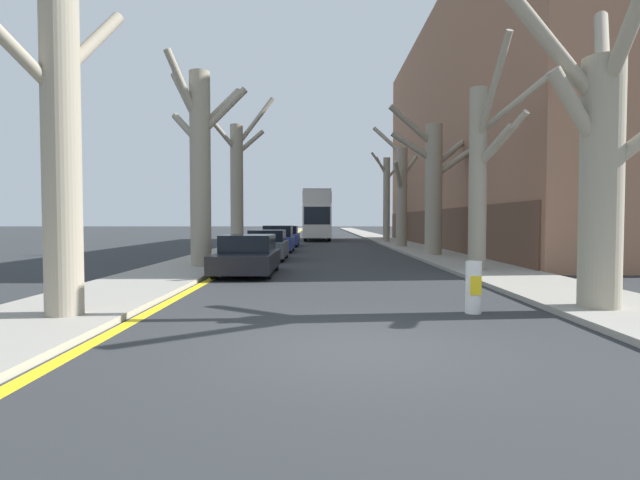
# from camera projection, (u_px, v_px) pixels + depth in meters

# --- Properties ---
(ground_plane) EXTENTS (300.00, 300.00, 0.00)m
(ground_plane) POSITION_uv_depth(u_px,v_px,m) (355.00, 348.00, 7.03)
(ground_plane) COLOR #2B2D30
(sidewalk_left) EXTENTS (2.89, 120.00, 0.12)m
(sidewalk_left) POSITION_uv_depth(u_px,v_px,m) (277.00, 236.00, 56.99)
(sidewalk_left) COLOR gray
(sidewalk_left) RESTS_ON ground
(sidewalk_right) EXTENTS (2.89, 120.00, 0.12)m
(sidewalk_right) POSITION_uv_depth(u_px,v_px,m) (372.00, 236.00, 56.99)
(sidewalk_right) COLOR gray
(sidewalk_right) RESTS_ON ground
(building_facade_right) EXTENTS (10.08, 34.51, 15.71)m
(building_facade_right) POSITION_uv_depth(u_px,v_px,m) (505.00, 130.00, 33.32)
(building_facade_right) COLOR #93664C
(building_facade_right) RESTS_ON ground
(kerb_line_stripe) EXTENTS (0.24, 120.00, 0.01)m
(kerb_line_stripe) POSITION_uv_depth(u_px,v_px,m) (291.00, 236.00, 56.99)
(kerb_line_stripe) COLOR yellow
(kerb_line_stripe) RESTS_ON ground
(street_tree_left_0) EXTENTS (2.22, 4.40, 8.15)m
(street_tree_left_0) POSITION_uv_depth(u_px,v_px,m) (61.00, 115.00, 8.85)
(street_tree_left_0) COLOR gray
(street_tree_left_0) RESTS_ON ground
(street_tree_left_1) EXTENTS (3.20, 3.21, 7.89)m
(street_tree_left_1) POSITION_uv_depth(u_px,v_px,m) (201.00, 159.00, 18.55)
(street_tree_left_1) COLOR gray
(street_tree_left_1) RESTS_ON ground
(street_tree_left_2) EXTENTS (3.37, 2.18, 8.72)m
(street_tree_left_2) POSITION_uv_depth(u_px,v_px,m) (238.00, 182.00, 27.38)
(street_tree_left_2) COLOR gray
(street_tree_left_2) RESTS_ON ground
(street_tree_right_0) EXTENTS (4.29, 3.71, 6.44)m
(street_tree_right_0) POSITION_uv_depth(u_px,v_px,m) (603.00, 157.00, 9.55)
(street_tree_right_0) COLOR gray
(street_tree_right_0) RESTS_ON ground
(street_tree_right_1) EXTENTS (2.29, 2.58, 7.46)m
(street_tree_right_1) POSITION_uv_depth(u_px,v_px,m) (482.00, 170.00, 16.81)
(street_tree_right_1) COLOR gray
(street_tree_right_1) RESTS_ON ground
(street_tree_right_2) EXTENTS (4.72, 2.25, 7.45)m
(street_tree_right_2) POSITION_uv_depth(u_px,v_px,m) (434.00, 183.00, 24.87)
(street_tree_right_2) COLOR gray
(street_tree_right_2) RESTS_ON ground
(street_tree_right_3) EXTENTS (3.17, 2.77, 8.14)m
(street_tree_right_3) POSITION_uv_depth(u_px,v_px,m) (401.00, 194.00, 32.81)
(street_tree_right_3) COLOR gray
(street_tree_right_3) RESTS_ON ground
(street_tree_right_4) EXTENTS (2.61, 1.07, 7.34)m
(street_tree_right_4) POSITION_uv_depth(u_px,v_px,m) (387.00, 197.00, 40.73)
(street_tree_right_4) COLOR gray
(street_tree_right_4) RESTS_ON ground
(double_decker_bus) EXTENTS (2.44, 10.89, 4.48)m
(double_decker_bus) POSITION_uv_depth(u_px,v_px,m) (318.00, 213.00, 46.57)
(double_decker_bus) COLOR silver
(double_decker_bus) RESTS_ON ground
(parked_car_0) EXTENTS (1.88, 4.34, 1.32)m
(parked_car_0) POSITION_uv_depth(u_px,v_px,m) (248.00, 255.00, 16.76)
(parked_car_0) COLOR black
(parked_car_0) RESTS_ON ground
(parked_car_1) EXTENTS (1.78, 4.00, 1.37)m
(parked_car_1) POSITION_uv_depth(u_px,v_px,m) (267.00, 246.00, 22.97)
(parked_car_1) COLOR #4C5156
(parked_car_1) RESTS_ON ground
(parked_car_2) EXTENTS (1.79, 3.97, 1.52)m
(parked_car_2) POSITION_uv_depth(u_px,v_px,m) (278.00, 240.00, 28.87)
(parked_car_2) COLOR navy
(parked_car_2) RESTS_ON ground
(parked_car_3) EXTENTS (1.85, 4.34, 1.44)m
(parked_car_3) POSITION_uv_depth(u_px,v_px,m) (286.00, 237.00, 35.12)
(parked_car_3) COLOR navy
(parked_car_3) RESTS_ON ground
(traffic_bollard) EXTENTS (0.31, 0.32, 1.02)m
(traffic_bollard) POSITION_uv_depth(u_px,v_px,m) (474.00, 287.00, 9.68)
(traffic_bollard) COLOR white
(traffic_bollard) RESTS_ON ground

